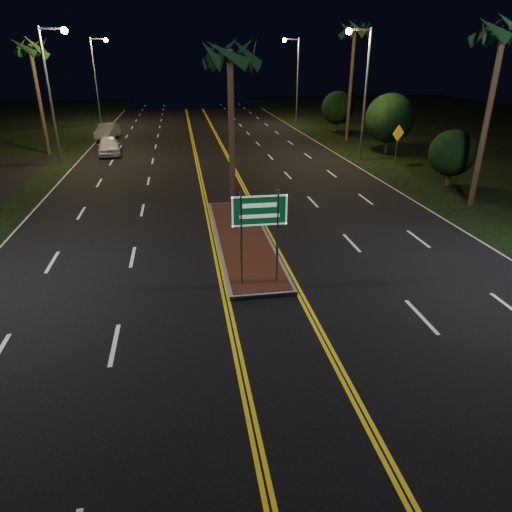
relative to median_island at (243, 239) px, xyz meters
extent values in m
plane|color=black|center=(0.00, -7.00, -0.08)|extent=(120.00, 120.00, 0.00)
cube|color=gray|center=(0.00, 0.00, -0.01)|extent=(2.25, 10.25, 0.15)
cube|color=#592819|center=(0.00, 0.00, 0.08)|extent=(2.00, 10.00, 0.02)
cylinder|color=gray|center=(-0.60, -4.20, 1.67)|extent=(0.08, 0.08, 3.20)
cylinder|color=gray|center=(0.60, -4.20, 1.67)|extent=(0.08, 0.08, 3.20)
cube|color=#07471E|center=(0.00, -4.20, 2.62)|extent=(1.80, 0.04, 1.00)
cube|color=white|center=(0.00, -4.22, 2.62)|extent=(1.80, 0.01, 1.00)
cylinder|color=gray|center=(-11.00, 17.00, 4.42)|extent=(0.18, 0.18, 9.00)
cube|color=gray|center=(-10.20, 17.00, 8.77)|extent=(1.60, 0.12, 0.12)
sphere|color=#F7C56F|center=(-9.40, 17.00, 8.67)|extent=(0.44, 0.44, 0.44)
cylinder|color=gray|center=(-11.00, 37.00, 4.42)|extent=(0.18, 0.18, 9.00)
cube|color=gray|center=(-10.20, 37.00, 8.77)|extent=(1.60, 0.12, 0.12)
sphere|color=#F7C56F|center=(-9.40, 37.00, 8.67)|extent=(0.44, 0.44, 0.44)
cylinder|color=gray|center=(11.00, 15.00, 4.42)|extent=(0.18, 0.18, 9.00)
cube|color=gray|center=(10.20, 15.00, 8.77)|extent=(1.60, 0.12, 0.12)
sphere|color=#F7C56F|center=(9.40, 15.00, 8.67)|extent=(0.44, 0.44, 0.44)
cylinder|color=gray|center=(11.00, 35.00, 4.42)|extent=(0.18, 0.18, 9.00)
cube|color=gray|center=(10.20, 35.00, 8.77)|extent=(1.60, 0.12, 0.12)
sphere|color=#F7C56F|center=(9.40, 35.00, 8.67)|extent=(0.44, 0.44, 0.44)
cylinder|color=#382819|center=(0.00, 3.50, 3.67)|extent=(0.28, 0.28, 7.50)
cylinder|color=#382819|center=(-12.80, 21.00, 3.92)|extent=(0.28, 0.28, 8.00)
cylinder|color=#382819|center=(12.50, 3.00, 4.17)|extent=(0.28, 0.28, 8.50)
cylinder|color=#382819|center=(12.80, 23.00, 4.67)|extent=(0.28, 0.28, 9.50)
cylinder|color=#382819|center=(13.50, 7.00, 0.37)|extent=(0.24, 0.24, 0.90)
sphere|color=black|center=(13.50, 7.00, 1.87)|extent=(2.70, 2.70, 2.70)
cylinder|color=#382819|center=(14.00, 17.00, 0.55)|extent=(0.24, 0.24, 1.26)
sphere|color=black|center=(14.00, 17.00, 2.65)|extent=(3.78, 3.78, 3.78)
cylinder|color=#382819|center=(13.80, 29.00, 0.46)|extent=(0.24, 0.24, 1.08)
sphere|color=black|center=(13.80, 29.00, 2.26)|extent=(3.24, 3.24, 3.24)
imported|color=silver|center=(-7.98, 20.03, 0.74)|extent=(2.72, 5.17, 1.65)
imported|color=#ADAFB7|center=(-9.10, 27.84, 0.73)|extent=(2.68, 5.10, 1.63)
cylinder|color=gray|center=(13.00, 13.22, 1.12)|extent=(0.07, 0.07, 2.40)
cube|color=orange|center=(13.00, 13.20, 2.10)|extent=(1.07, 0.49, 1.16)
camera|label=1|loc=(-2.36, -17.91, 7.15)|focal=32.00mm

